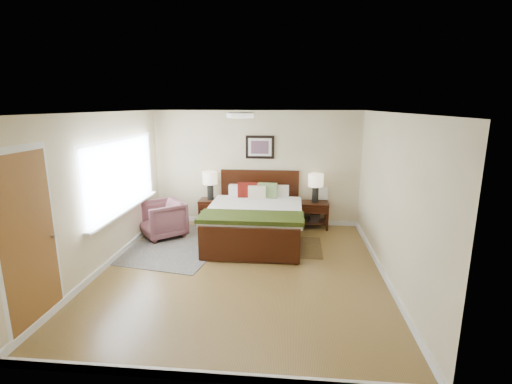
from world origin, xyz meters
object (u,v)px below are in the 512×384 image
bed (255,213)px  lamp_left (210,181)px  armchair (162,219)px  rug_persian (179,244)px  lamp_right (316,183)px  nightstand_right (315,212)px  nightstand_left (211,205)px

bed → lamp_left: bearing=140.9°
bed → armchair: bearing=179.3°
armchair → rug_persian: size_ratio=0.35×
lamp_right → armchair: (-3.09, -0.85, -0.63)m
nightstand_right → rug_persian: bearing=-154.5°
armchair → nightstand_right: bearing=65.2°
bed → rug_persian: (-1.43, -0.40, -0.55)m
nightstand_right → rug_persian: size_ratio=0.25×
nightstand_right → armchair: armchair is taller
lamp_right → rug_persian: (-2.64, -1.27, -0.99)m
nightstand_left → nightstand_right: size_ratio=1.00×
bed → lamp_right: (1.21, 0.87, 0.44)m
nightstand_left → rug_persian: size_ratio=0.25×
nightstand_right → armchair: bearing=-164.9°
armchair → rug_persian: (0.45, -0.42, -0.36)m
armchair → nightstand_left: bearing=95.6°
bed → rug_persian: 1.58m
armchair → rug_persian: bearing=6.8°
bed → rug_persian: size_ratio=0.96×
nightstand_right → armchair: 3.20m
rug_persian → lamp_left: bearing=83.9°
armchair → bed: bearing=49.4°
lamp_right → rug_persian: lamp_right is taller
nightstand_left → rug_persian: nightstand_left is taller
nightstand_right → lamp_right: size_ratio=0.94×
bed → rug_persian: bed is taller
bed → armchair: 1.89m
nightstand_right → armchair: (-3.09, -0.83, 0.01)m
rug_persian → armchair: bearing=146.4°
lamp_right → rug_persian: size_ratio=0.26×
bed → lamp_left: 1.45m
nightstand_left → lamp_left: 0.54m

